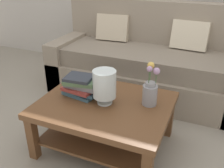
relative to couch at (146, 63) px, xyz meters
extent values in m
plane|color=gray|center=(0.01, -0.90, -0.36)|extent=(10.00, 10.00, 0.00)
cube|color=gray|center=(0.00, -0.07, -0.18)|extent=(2.23, 0.90, 0.36)
cube|color=gray|center=(0.00, -0.10, 0.10)|extent=(1.99, 0.74, 0.20)
cube|color=gray|center=(0.00, 0.28, 0.35)|extent=(2.23, 0.20, 0.70)
cube|color=gray|center=(-1.01, -0.07, -0.06)|extent=(0.20, 0.90, 0.60)
cube|color=beige|center=(-0.50, 0.14, 0.36)|extent=(0.41, 0.22, 0.34)
cube|color=beige|center=(0.45, 0.14, 0.36)|extent=(0.41, 0.21, 0.34)
cube|color=brown|center=(-0.02, -1.16, 0.05)|extent=(1.06, 0.84, 0.05)
cube|color=brown|center=(-0.50, -1.53, -0.17)|extent=(0.07, 0.07, 0.39)
cube|color=brown|center=(-0.50, -0.79, -0.17)|extent=(0.07, 0.07, 0.39)
cube|color=brown|center=(0.46, -0.79, -0.17)|extent=(0.07, 0.07, 0.39)
cube|color=brown|center=(-0.02, -1.16, -0.22)|extent=(0.94, 0.72, 0.02)
cube|color=slate|center=(0.07, -1.17, -0.19)|extent=(0.32, 0.27, 0.04)
cube|color=#3D6075|center=(-0.27, -1.12, 0.09)|extent=(0.31, 0.22, 0.03)
cube|color=#3D6075|center=(-0.26, -1.13, 0.11)|extent=(0.29, 0.16, 0.02)
cube|color=#993833|center=(-0.27, -1.13, 0.14)|extent=(0.28, 0.22, 0.03)
cube|color=slate|center=(-0.25, -1.12, 0.17)|extent=(0.29, 0.17, 0.04)
cube|color=#51704C|center=(-0.26, -1.12, 0.21)|extent=(0.29, 0.24, 0.03)
cube|color=#2D333D|center=(-0.27, -1.13, 0.24)|extent=(0.24, 0.20, 0.03)
cylinder|color=silver|center=(-0.02, -1.17, 0.08)|extent=(0.12, 0.12, 0.02)
cylinder|color=silver|center=(-0.02, -1.17, 0.11)|extent=(0.04, 0.04, 0.05)
cylinder|color=silver|center=(-0.02, -1.17, 0.24)|extent=(0.19, 0.19, 0.22)
sphere|color=slate|center=(-0.05, -1.17, 0.18)|extent=(0.04, 0.04, 0.04)
sphere|color=#3D6075|center=(0.01, -1.15, 0.18)|extent=(0.04, 0.04, 0.04)
cylinder|color=gray|center=(0.32, -1.04, 0.15)|extent=(0.12, 0.12, 0.16)
cylinder|color=gray|center=(0.32, -1.04, 0.25)|extent=(0.08, 0.08, 0.03)
cylinder|color=#426638|center=(0.36, -1.03, 0.31)|extent=(0.01, 0.01, 0.08)
sphere|color=#B28CB7|center=(0.36, -1.03, 0.36)|extent=(0.05, 0.05, 0.05)
cylinder|color=#426638|center=(0.30, -1.01, 0.32)|extent=(0.01, 0.01, 0.11)
sphere|color=gold|center=(0.30, -1.01, 0.39)|extent=(0.05, 0.05, 0.05)
cylinder|color=#426638|center=(0.31, -1.06, 0.32)|extent=(0.01, 0.01, 0.10)
sphere|color=#B28CB7|center=(0.31, -1.06, 0.38)|extent=(0.04, 0.04, 0.04)
camera|label=1|loc=(0.74, -2.79, 1.12)|focal=40.61mm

